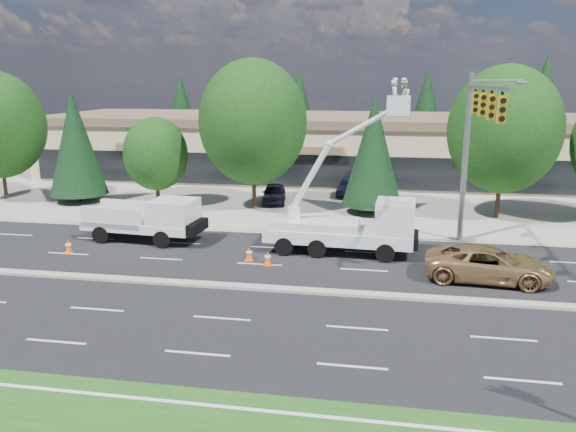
% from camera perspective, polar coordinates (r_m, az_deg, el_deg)
% --- Properties ---
extents(ground, '(140.00, 140.00, 0.00)m').
position_cam_1_polar(ground, '(24.19, -4.59, -7.30)').
color(ground, black).
rests_on(ground, ground).
extents(concrete_apron, '(140.00, 22.00, 0.01)m').
position_cam_1_polar(concrete_apron, '(43.12, 1.96, 2.10)').
color(concrete_apron, gray).
rests_on(concrete_apron, ground).
extents(road_median, '(120.00, 0.55, 0.12)m').
position_cam_1_polar(road_median, '(24.16, -4.60, -7.16)').
color(road_median, gray).
rests_on(road_median, ground).
extents(strip_mall, '(50.40, 15.40, 5.50)m').
position_cam_1_polar(strip_mall, '(52.47, 3.49, 7.27)').
color(strip_mall, tan).
rests_on(strip_mall, ground).
extents(tree_front_b, '(4.05, 4.05, 7.98)m').
position_cam_1_polar(tree_front_b, '(43.00, -20.78, 6.96)').
color(tree_front_b, '#332114').
rests_on(tree_front_b, ground).
extents(tree_front_c, '(4.46, 4.46, 6.19)m').
position_cam_1_polar(tree_front_c, '(40.38, -13.29, 6.16)').
color(tree_front_c, '#332114').
rests_on(tree_front_c, ground).
extents(tree_front_d, '(7.26, 7.26, 10.07)m').
position_cam_1_polar(tree_front_d, '(37.98, -3.57, 9.49)').
color(tree_front_d, '#332114').
rests_on(tree_front_d, ground).
extents(tree_front_e, '(3.91, 3.91, 7.72)m').
position_cam_1_polar(tree_front_e, '(37.14, 8.65, 6.55)').
color(tree_front_e, '#332114').
rests_on(tree_front_e, ground).
extents(tree_front_f, '(6.94, 6.94, 9.63)m').
position_cam_1_polar(tree_front_f, '(37.69, 21.11, 8.19)').
color(tree_front_f, '#332114').
rests_on(tree_front_f, ground).
extents(tree_back_a, '(4.77, 4.77, 9.41)m').
position_cam_1_polar(tree_back_a, '(68.22, -10.77, 10.40)').
color(tree_back_a, '#332114').
rests_on(tree_back_a, ground).
extents(tree_back_b, '(5.02, 5.02, 9.90)m').
position_cam_1_polar(tree_back_b, '(64.68, 1.14, 10.70)').
color(tree_back_b, '#332114').
rests_on(tree_back_b, ground).
extents(tree_back_c, '(4.95, 4.95, 9.75)m').
position_cam_1_polar(tree_back_c, '(64.10, 13.81, 10.22)').
color(tree_back_c, '#332114').
rests_on(tree_back_c, ground).
extents(tree_back_d, '(5.72, 5.72, 11.28)m').
position_cam_1_polar(tree_back_d, '(65.96, 24.47, 10.21)').
color(tree_back_d, '#332114').
rests_on(tree_back_d, ground).
extents(signal_mast, '(2.76, 10.16, 9.00)m').
position_cam_1_polar(signal_mast, '(29.34, 18.37, 7.93)').
color(signal_mast, gray).
rests_on(signal_mast, ground).
extents(utility_pickup, '(6.41, 2.88, 2.39)m').
position_cam_1_polar(utility_pickup, '(31.64, -13.94, -0.74)').
color(utility_pickup, white).
rests_on(utility_pickup, ground).
extents(bucket_truck, '(8.06, 2.75, 8.74)m').
position_cam_1_polar(bucket_truck, '(28.38, 6.86, -0.15)').
color(bucket_truck, white).
rests_on(bucket_truck, ground).
extents(traffic_cone_a, '(0.40, 0.40, 0.70)m').
position_cam_1_polar(traffic_cone_a, '(30.91, -21.42, -2.87)').
color(traffic_cone_a, '#FF5C08').
rests_on(traffic_cone_a, ground).
extents(traffic_cone_b, '(0.40, 0.40, 0.70)m').
position_cam_1_polar(traffic_cone_b, '(27.62, -3.97, -3.85)').
color(traffic_cone_b, '#FF5C08').
rests_on(traffic_cone_b, ground).
extents(traffic_cone_c, '(0.40, 0.40, 0.70)m').
position_cam_1_polar(traffic_cone_c, '(26.89, -2.07, -4.32)').
color(traffic_cone_c, '#FF5C08').
rests_on(traffic_cone_c, ground).
extents(traffic_cone_d, '(0.40, 0.40, 0.70)m').
position_cam_1_polar(traffic_cone_d, '(26.59, 15.06, -5.00)').
color(traffic_cone_d, '#FF5C08').
rests_on(traffic_cone_d, ground).
extents(minivan, '(5.62, 2.92, 1.51)m').
position_cam_1_polar(minivan, '(26.25, 19.66, -4.62)').
color(minivan, '#AB8352').
rests_on(minivan, ground).
extents(parked_car_west, '(2.19, 4.23, 1.37)m').
position_cam_1_polar(parked_car_west, '(40.40, -1.43, 2.31)').
color(parked_car_west, black).
rests_on(parked_car_west, ground).
extents(parked_car_east, '(2.05, 4.21, 1.33)m').
position_cam_1_polar(parked_car_east, '(43.15, 6.43, 2.92)').
color(parked_car_east, black).
rests_on(parked_car_east, ground).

